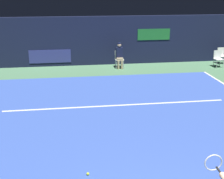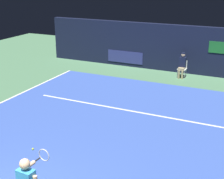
% 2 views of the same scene
% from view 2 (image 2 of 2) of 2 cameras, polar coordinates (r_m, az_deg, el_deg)
% --- Properties ---
extents(ground_plane, '(30.32, 30.32, 0.00)m').
position_cam_2_polar(ground_plane, '(11.62, -1.96, -7.26)').
color(ground_plane, '#4C7A56').
extents(court_surface, '(10.23, 12.10, 0.01)m').
position_cam_2_polar(court_surface, '(11.61, -1.96, -7.23)').
color(court_surface, '#3856B2').
rests_on(court_surface, ground).
extents(line_service, '(7.98, 0.10, 0.01)m').
position_cam_2_polar(line_service, '(13.35, 2.19, -3.52)').
color(line_service, white).
rests_on(line_service, court_surface).
extents(back_wall, '(15.03, 0.33, 2.60)m').
position_cam_2_polar(back_wall, '(18.75, 9.96, 7.04)').
color(back_wall, '#141933').
rests_on(back_wall, ground).
extents(line_judge_on_chair, '(0.44, 0.53, 1.32)m').
position_cam_2_polar(line_judge_on_chair, '(17.72, 12.01, 4.15)').
color(line_judge_on_chair, white).
rests_on(line_judge_on_chair, ground).
extents(tennis_ball, '(0.07, 0.07, 0.07)m').
position_cam_2_polar(tennis_ball, '(10.73, -13.50, -9.94)').
color(tennis_ball, '#CCE033').
rests_on(tennis_ball, court_surface).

